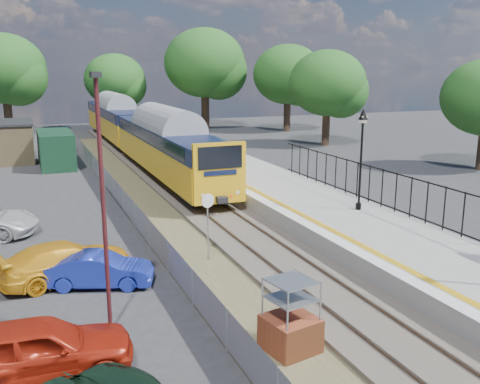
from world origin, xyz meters
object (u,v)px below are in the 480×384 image
car_red (39,349)px  car_blue (99,270)px  victorian_lamp_north (362,136)px  train (135,128)px  speed_sign (208,216)px  car_yellow (66,261)px  carpark_lamp (102,191)px  brick_plinth (291,317)px

car_red → car_blue: (2.08, 5.06, -0.16)m
victorian_lamp_north → train: victorian_lamp_north is taller
speed_sign → car_yellow: size_ratio=0.58×
speed_sign → car_blue: bearing=179.7°
victorian_lamp_north → speed_sign: victorian_lamp_north is taller
car_red → car_blue: size_ratio=1.23×
car_yellow → speed_sign: bearing=-109.2°
victorian_lamp_north → carpark_lamp: size_ratio=0.64×
brick_plinth → car_red: (-6.08, 1.19, -0.22)m
car_blue → car_yellow: bearing=61.7°
speed_sign → carpark_lamp: size_ratio=0.37×
car_blue → car_yellow: 1.47m
car_red → car_blue: 5.48m
speed_sign → car_blue: (-4.18, -0.88, -1.22)m
brick_plinth → speed_sign: (0.18, 7.13, 0.84)m
car_yellow → car_red: bearing=152.9°
brick_plinth → car_yellow: (-4.99, 7.33, -0.29)m
train → victorian_lamp_north: bearing=-77.8°
carpark_lamp → victorian_lamp_north: bearing=25.4°
victorian_lamp_north → carpark_lamp: carpark_lamp is taller
speed_sign → car_yellow: bearing=165.5°
train → car_yellow: bearing=-106.6°
brick_plinth → carpark_lamp: carpark_lamp is taller
brick_plinth → victorian_lamp_north: bearing=47.3°
car_red → car_blue: bearing=-19.9°
brick_plinth → car_red: 6.20m
brick_plinth → car_yellow: 8.87m
brick_plinth → speed_sign: size_ratio=0.75×
train → car_red: size_ratio=9.30×
car_blue → car_yellow: car_yellow is taller
carpark_lamp → car_yellow: bearing=100.4°
brick_plinth → car_blue: bearing=122.6°
train → carpark_lamp: carpark_lamp is taller
train → brick_plinth: (-2.68, -33.08, -1.38)m
victorian_lamp_north → car_blue: (-11.98, -2.40, -3.71)m
carpark_lamp → car_red: (-1.91, -1.70, -3.32)m
car_red → speed_sign: bearing=-44.0°
brick_plinth → carpark_lamp: (-4.18, 2.89, 3.10)m
train → car_blue: bearing=-104.0°
brick_plinth → car_yellow: size_ratio=0.43×
victorian_lamp_north → speed_sign: size_ratio=1.72×
victorian_lamp_north → carpark_lamp: (-12.16, -5.76, -0.23)m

